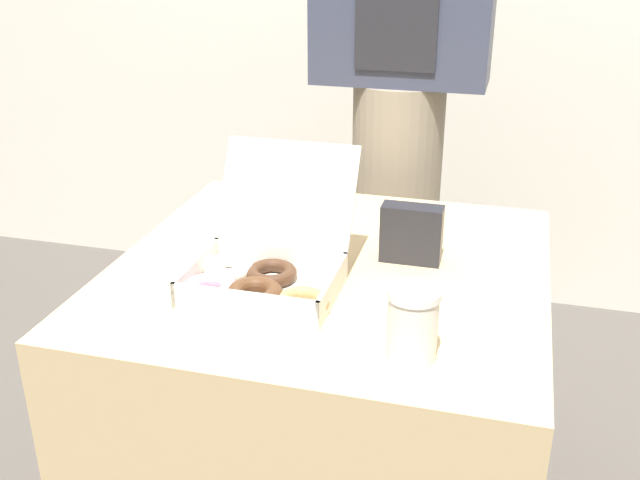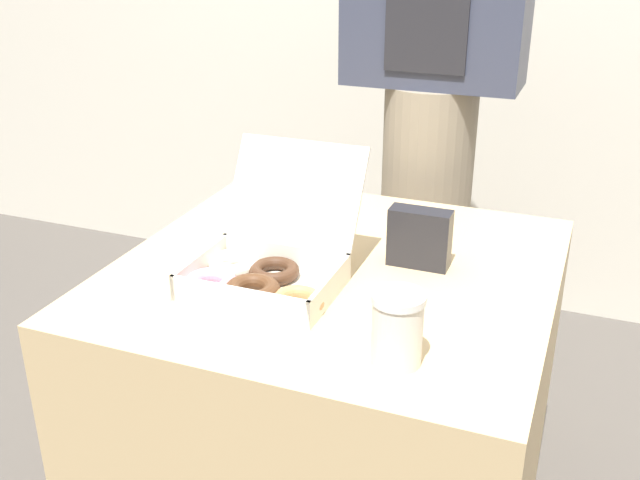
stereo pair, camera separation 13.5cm
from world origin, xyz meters
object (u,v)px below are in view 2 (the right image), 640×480
Objects in this scene: donut_box at (260,269)px; person_customer at (432,88)px; coffee_cup at (397,328)px; napkin_holder at (419,238)px.

person_customer reaches higher than donut_box.
person_customer is (-0.19, 0.98, 0.16)m from coffee_cup.
coffee_cup is (0.31, -0.16, 0.02)m from donut_box.
coffee_cup is at bearing -26.71° from donut_box.
person_customer is (0.12, 0.82, 0.18)m from donut_box.
napkin_holder is at bearing 99.00° from coffee_cup.
donut_box is at bearing -98.27° from person_customer.
person_customer reaches higher than napkin_holder.
person_customer is at bearing 81.73° from donut_box.
donut_box is 2.71× the size of napkin_holder.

